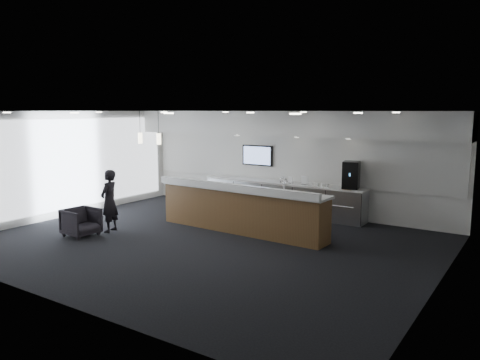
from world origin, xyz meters
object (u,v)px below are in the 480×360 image
Objects in this scene: coffee_machine at (351,175)px; lounge_guest at (109,201)px; service_counter at (241,209)px; armchair at (81,222)px.

lounge_guest is at bearing -150.39° from coffee_machine.
lounge_guest is (-2.75, -1.80, 0.21)m from service_counter.
coffee_machine is at bearing 52.59° from service_counter.
armchair is (-3.00, -2.46, -0.23)m from service_counter.
armchair is 0.48× the size of lounge_guest.
service_counter is at bearing -48.20° from armchair.
service_counter is 3.01× the size of lounge_guest.
armchair is 0.84m from lounge_guest.
coffee_machine is 0.47× the size of lounge_guest.
coffee_machine is 0.97× the size of armchair.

